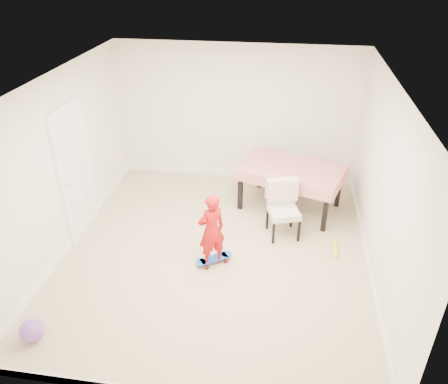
# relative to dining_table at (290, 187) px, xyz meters

# --- Properties ---
(ground) EXTENTS (5.00, 5.00, 0.00)m
(ground) POSITION_rel_dining_table_xyz_m (-1.07, -1.48, -0.40)
(ground) COLOR tan
(ground) RESTS_ON ground
(ceiling) EXTENTS (4.50, 5.00, 0.04)m
(ceiling) POSITION_rel_dining_table_xyz_m (-1.07, -1.48, 2.18)
(ceiling) COLOR silver
(ceiling) RESTS_ON wall_back
(wall_back) EXTENTS (4.50, 0.04, 2.60)m
(wall_back) POSITION_rel_dining_table_xyz_m (-1.07, 1.00, 0.90)
(wall_back) COLOR silver
(wall_back) RESTS_ON ground
(wall_front) EXTENTS (4.50, 0.04, 2.60)m
(wall_front) POSITION_rel_dining_table_xyz_m (-1.07, -3.96, 0.90)
(wall_front) COLOR silver
(wall_front) RESTS_ON ground
(wall_left) EXTENTS (0.04, 5.00, 2.60)m
(wall_left) POSITION_rel_dining_table_xyz_m (-3.30, -1.48, 0.90)
(wall_left) COLOR silver
(wall_left) RESTS_ON ground
(wall_right) EXTENTS (0.04, 5.00, 2.60)m
(wall_right) POSITION_rel_dining_table_xyz_m (1.16, -1.48, 0.90)
(wall_right) COLOR silver
(wall_right) RESTS_ON ground
(door) EXTENTS (0.11, 0.94, 2.11)m
(door) POSITION_rel_dining_table_xyz_m (-3.29, -1.18, 0.63)
(door) COLOR white
(door) RESTS_ON ground
(baseboard_back) EXTENTS (4.50, 0.02, 0.12)m
(baseboard_back) POSITION_rel_dining_table_xyz_m (-1.07, 1.01, -0.34)
(baseboard_back) COLOR white
(baseboard_back) RESTS_ON ground
(baseboard_left) EXTENTS (0.02, 5.00, 0.12)m
(baseboard_left) POSITION_rel_dining_table_xyz_m (-3.31, -1.48, -0.34)
(baseboard_left) COLOR white
(baseboard_left) RESTS_ON ground
(baseboard_right) EXTENTS (0.02, 5.00, 0.12)m
(baseboard_right) POSITION_rel_dining_table_xyz_m (1.17, -1.48, -0.34)
(baseboard_right) COLOR white
(baseboard_right) RESTS_ON ground
(dining_table) EXTENTS (1.94, 1.55, 0.80)m
(dining_table) POSITION_rel_dining_table_xyz_m (0.00, 0.00, 0.00)
(dining_table) COLOR #B10C09
(dining_table) RESTS_ON ground
(dining_chair) EXTENTS (0.65, 0.71, 0.92)m
(dining_chair) POSITION_rel_dining_table_xyz_m (-0.08, -0.87, 0.06)
(dining_chair) COLOR beige
(dining_chair) RESTS_ON ground
(skateboard) EXTENTS (0.58, 0.50, 0.09)m
(skateboard) POSITION_rel_dining_table_xyz_m (-1.05, -1.73, -0.36)
(skateboard) COLOR blue
(skateboard) RESTS_ON ground
(child) EXTENTS (0.49, 0.46, 1.13)m
(child) POSITION_rel_dining_table_xyz_m (-1.07, -1.76, 0.16)
(child) COLOR red
(child) RESTS_ON ground
(balloon) EXTENTS (0.28, 0.28, 0.28)m
(balloon) POSITION_rel_dining_table_xyz_m (-2.92, -3.45, -0.26)
(balloon) COLOR #8851C3
(balloon) RESTS_ON ground
(foam_toy) EXTENTS (0.08, 0.40, 0.06)m
(foam_toy) POSITION_rel_dining_table_xyz_m (0.74, -1.18, -0.37)
(foam_toy) COLOR #FFFA1A
(foam_toy) RESTS_ON ground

